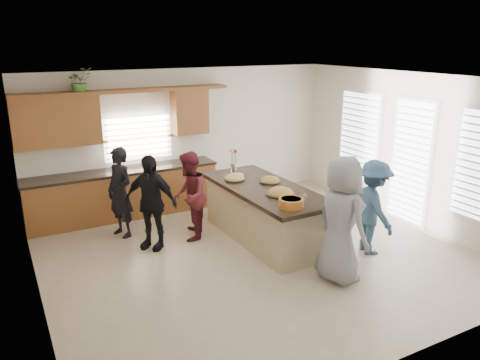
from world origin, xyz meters
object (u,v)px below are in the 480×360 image
island (265,214)px  woman_right_back (373,207)px  salad_bowl (291,202)px  woman_left_back (120,193)px  woman_left_mid (189,196)px  woman_right_front (341,220)px  woman_left_front (150,202)px

island → woman_right_back: woman_right_back is taller
island → salad_bowl: (-0.18, -1.03, 0.57)m
woman_right_back → woman_left_back: bearing=66.0°
woman_left_mid → woman_right_front: (1.33, -2.38, 0.15)m
woman_left_back → salad_bowl: bearing=19.3°
salad_bowl → woman_left_back: (-1.97, 2.35, -0.23)m
woman_left_back → woman_left_mid: bearing=35.8°
salad_bowl → woman_left_front: woman_left_front is taller
woman_right_back → woman_right_front: (-1.06, -0.47, 0.15)m
woman_right_back → woman_right_front: 1.17m
woman_left_mid → island: bearing=86.5°
woman_left_mid → salad_bowl: bearing=55.7°
island → woman_right_back: 1.81m
woman_left_front → woman_right_back: (3.09, -1.85, -0.02)m
salad_bowl → woman_right_back: woman_right_back is taller
woman_left_mid → woman_left_back: bearing=-97.5°
woman_left_front → woman_right_back: size_ratio=1.03×
woman_left_back → woman_right_front: bearing=16.9°
woman_left_back → woman_right_front: 3.85m
woman_left_back → woman_left_front: size_ratio=1.00×
woman_right_back → woman_left_front: bearing=72.3°
salad_bowl → woman_left_back: size_ratio=0.23×
salad_bowl → woman_right_front: woman_right_front is taller
woman_left_back → woman_left_front: (0.31, -0.73, -0.00)m
woman_right_back → woman_left_mid: bearing=64.5°
island → woman_left_back: 2.54m
woman_left_mid → woman_left_front: 0.71m
woman_right_front → woman_right_back: bearing=-68.4°
salad_bowl → island: bearing=80.3°
island → woman_left_front: 1.96m
woman_left_front → woman_right_front: size_ratio=0.87×
island → woman_left_mid: 1.34m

